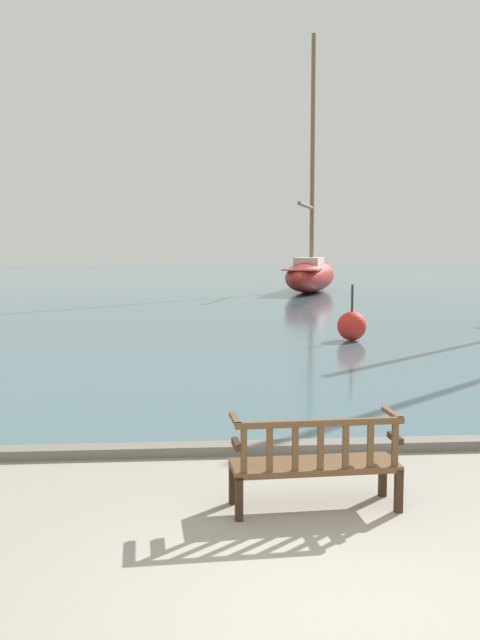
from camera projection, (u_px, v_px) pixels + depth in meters
The scene contains 6 objects.
ground_plane at pixel (343, 611), 4.93m from camera, with size 160.00×160.00×0.00m, color gray.
harbor_water at pixel (199, 283), 48.55m from camera, with size 100.00×80.00×0.08m, color #476670.
quay_edge_kerb at pixel (273, 447), 8.74m from camera, with size 40.00×0.30×0.12m, color slate.
park_bench at pixel (315, 461), 6.80m from camera, with size 1.63×0.62×0.92m.
sailboat_nearest_port at pixel (311, 273), 38.50m from camera, with size 5.14×10.68×13.61m.
channel_buoy at pixel (352, 326), 18.50m from camera, with size 0.76×0.76×1.46m.
Camera 1 is at (-1.09, -4.62, 2.51)m, focal length 40.00 mm.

